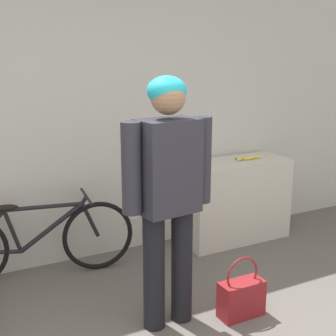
# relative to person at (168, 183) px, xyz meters

# --- Properties ---
(wall_back) EXTENTS (8.00, 0.07, 2.60)m
(wall_back) POSITION_rel_person_xyz_m (-0.23, 1.35, 0.28)
(wall_back) COLOR silver
(wall_back) RESTS_ON ground_plane
(side_shelf) EXTENTS (1.09, 0.48, 0.82)m
(side_shelf) POSITION_rel_person_xyz_m (1.31, 1.06, -0.62)
(side_shelf) COLOR beige
(side_shelf) RESTS_ON ground_plane
(person) EXTENTS (0.64, 0.29, 1.72)m
(person) POSITION_rel_person_xyz_m (0.00, 0.00, 0.00)
(person) COLOR black
(person) RESTS_ON ground_plane
(bicycle) EXTENTS (1.65, 0.46, 0.69)m
(bicycle) POSITION_rel_person_xyz_m (-0.67, 1.09, -0.69)
(bicycle) COLOR black
(bicycle) RESTS_ON ground_plane
(banana) EXTENTS (0.30, 0.08, 0.04)m
(banana) POSITION_rel_person_xyz_m (1.44, 1.03, -0.19)
(banana) COLOR #EAD64C
(banana) RESTS_ON side_shelf
(handbag) EXTENTS (0.33, 0.15, 0.46)m
(handbag) POSITION_rel_person_xyz_m (0.51, -0.17, -0.87)
(handbag) COLOR maroon
(handbag) RESTS_ON ground_plane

